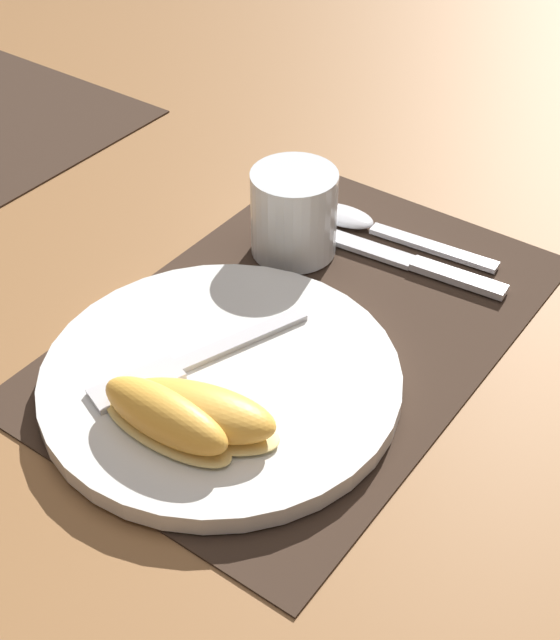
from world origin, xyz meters
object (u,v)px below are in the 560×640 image
(knife, at_px, (396,258))
(fork, at_px, (187,363))
(plate, at_px, (221,380))
(juice_glass, at_px, (294,218))
(spoon, at_px, (366,224))
(citrus_wedge_1, at_px, (197,413))
(citrus_wedge_0, at_px, (166,418))

(knife, relative_size, fork, 1.22)
(plate, height_order, fork, fork)
(juice_glass, bearing_deg, spoon, -27.22)
(citrus_wedge_1, bearing_deg, citrus_wedge_0, 142.71)
(spoon, bearing_deg, juice_glass, 152.78)
(spoon, relative_size, fork, 1.06)
(citrus_wedge_0, bearing_deg, juice_glass, 15.43)
(juice_glass, distance_m, citrus_wedge_1, 0.25)
(knife, bearing_deg, plate, 173.45)
(knife, relative_size, spoon, 1.16)
(citrus_wedge_0, bearing_deg, plate, 7.71)
(plate, distance_m, spoon, 0.25)
(juice_glass, height_order, spoon, juice_glass)
(knife, height_order, citrus_wedge_0, citrus_wedge_0)
(plate, relative_size, fork, 1.53)
(plate, distance_m, citrus_wedge_0, 0.08)
(knife, xyz_separation_m, spoon, (0.03, 0.05, 0.00))
(spoon, bearing_deg, citrus_wedge_0, -174.01)
(citrus_wedge_0, relative_size, citrus_wedge_1, 0.85)
(spoon, height_order, fork, fork)
(plate, xyz_separation_m, fork, (-0.01, 0.03, 0.01))
(plate, height_order, knife, plate)
(citrus_wedge_0, bearing_deg, knife, -3.13)
(spoon, bearing_deg, citrus_wedge_1, -171.30)
(juice_glass, distance_m, citrus_wedge_0, 0.26)
(plate, xyz_separation_m, citrus_wedge_0, (-0.07, -0.01, 0.02))
(knife, distance_m, fork, 0.24)
(juice_glass, height_order, knife, juice_glass)
(citrus_wedge_0, xyz_separation_m, citrus_wedge_1, (0.02, -0.01, -0.00))
(fork, distance_m, citrus_wedge_0, 0.07)
(juice_glass, distance_m, fork, 0.19)
(plate, xyz_separation_m, juice_glass, (0.18, 0.06, 0.03))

